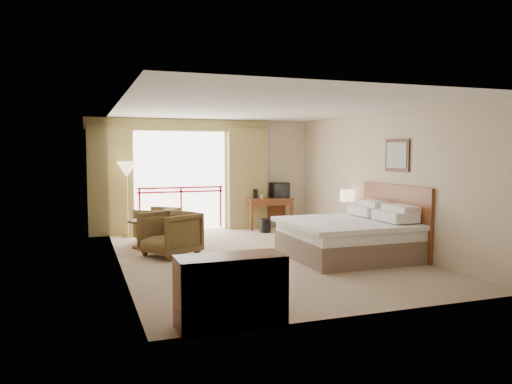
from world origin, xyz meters
name	(u,v)px	position (x,y,z in m)	size (l,w,h in m)	color
floor	(261,256)	(0.00, 0.00, 0.00)	(7.00, 7.00, 0.00)	gray
ceiling	(261,108)	(0.00, 0.00, 2.70)	(7.00, 7.00, 0.00)	white
wall_back	(213,175)	(0.00, 3.50, 1.35)	(5.00, 5.00, 0.00)	beige
wall_front	(366,201)	(0.00, -3.50, 1.35)	(5.00, 5.00, 0.00)	beige
wall_left	(119,186)	(-2.50, 0.00, 1.35)	(7.00, 7.00, 0.00)	beige
wall_right	(380,180)	(2.50, 0.00, 1.35)	(7.00, 7.00, 0.00)	beige
balcony_door	(181,181)	(-0.80, 3.48, 1.20)	(2.40, 2.40, 0.00)	white
balcony_railing	(181,197)	(-0.80, 3.46, 0.81)	(2.09, 0.03, 1.02)	red
curtain_left	(110,181)	(-2.45, 3.35, 1.25)	(1.00, 0.26, 2.50)	olive
curtain_right	(247,178)	(0.85, 3.35, 1.25)	(1.00, 0.26, 2.50)	olive
valance	(181,125)	(-0.80, 3.38, 2.55)	(4.40, 0.22, 0.28)	olive
hvac_vent	(262,135)	(1.30, 3.47, 2.35)	(0.50, 0.04, 0.50)	silver
bed	(350,237)	(1.50, -0.60, 0.38)	(2.13, 2.06, 0.97)	brown
headboard	(395,219)	(2.46, -0.60, 0.65)	(0.06, 2.10, 1.30)	brown
framed_art	(397,155)	(2.47, -0.60, 1.85)	(0.04, 0.72, 0.60)	black
nightstand	(348,228)	(2.28, 0.83, 0.28)	(0.39, 0.46, 0.56)	brown
table_lamp	(347,196)	(2.28, 0.88, 0.97)	(0.30, 0.30, 0.53)	tan
phone	(349,215)	(2.23, 0.68, 0.60)	(0.19, 0.15, 0.08)	black
desk	(268,204)	(1.35, 3.21, 0.59)	(1.16, 0.56, 0.76)	brown
tv	(280,190)	(1.65, 3.15, 0.95)	(0.43, 0.34, 0.39)	black
coffee_maker	(255,194)	(1.00, 3.16, 0.87)	(0.11, 0.11, 0.24)	black
cup	(262,197)	(1.15, 3.11, 0.80)	(0.07, 0.07, 0.10)	white
wastebasket	(265,226)	(1.03, 2.53, 0.16)	(0.26, 0.26, 0.32)	black
armchair_far	(158,240)	(-1.54, 2.32, 0.00)	(0.76, 0.79, 0.72)	#43331A
armchair_near	(170,256)	(-1.57, 0.59, 0.00)	(0.87, 0.90, 0.82)	#43331A
side_table	(141,229)	(-1.98, 1.55, 0.38)	(0.51, 0.51, 0.56)	black
book	(141,220)	(-1.98, 1.55, 0.56)	(0.18, 0.24, 0.02)	white
floor_lamp	(127,172)	(-2.11, 2.96, 1.46)	(0.43, 0.43, 1.70)	tan
dresser	(231,291)	(-1.59, -3.36, 0.39)	(1.18, 0.50, 0.79)	brown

